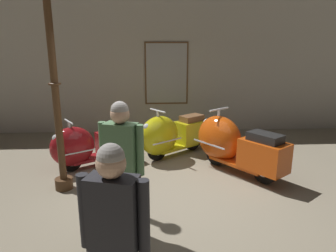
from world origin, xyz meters
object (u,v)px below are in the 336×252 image
at_px(scooter_0, 86,146).
at_px(lamppost, 55,93).
at_px(visitor_0, 114,231).
at_px(scooter_1, 170,135).
at_px(scooter_2, 231,144).
at_px(visitor_1, 122,160).

height_order(scooter_0, lamppost, lamppost).
height_order(scooter_0, visitor_0, visitor_0).
xyz_separation_m(scooter_0, scooter_1, (1.61, 0.50, 0.04)).
height_order(scooter_0, scooter_1, scooter_1).
xyz_separation_m(scooter_1, lamppost, (-1.80, -1.39, 1.10)).
height_order(scooter_0, scooter_2, scooter_2).
relative_size(scooter_2, visitor_1, 1.09).
distance_m(scooter_1, visitor_0, 4.07).
distance_m(scooter_1, scooter_2, 1.34).
distance_m(scooter_1, visitor_1, 2.77).
distance_m(scooter_2, visitor_0, 3.68).
relative_size(scooter_2, lamppost, 0.57).
height_order(scooter_2, visitor_0, visitor_0).
distance_m(lamppost, visitor_1, 1.76).
bearing_deg(scooter_2, lamppost, 65.72).
bearing_deg(visitor_1, scooter_0, 42.75).
relative_size(lamppost, visitor_0, 2.00).
distance_m(scooter_0, lamppost, 1.45).
height_order(scooter_1, scooter_2, scooter_2).
bearing_deg(scooter_0, lamppost, 45.43).
bearing_deg(scooter_0, visitor_1, 80.30).
distance_m(scooter_0, visitor_1, 2.37).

